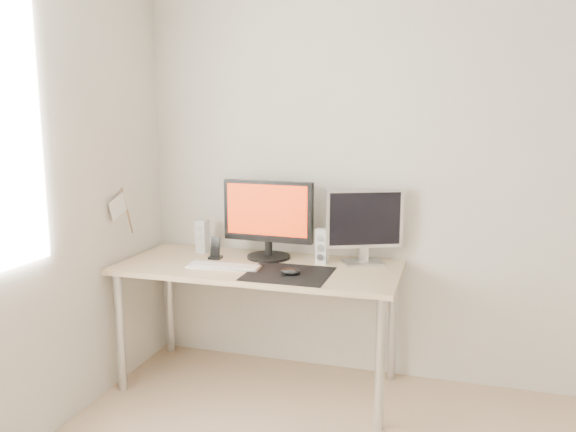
{
  "coord_description": "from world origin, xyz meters",
  "views": [
    {
      "loc": [
        0.12,
        -1.55,
        1.56
      ],
      "look_at": [
        -0.78,
        1.45,
        1.01
      ],
      "focal_mm": 35.0,
      "sensor_mm": 36.0,
      "label": 1
    }
  ],
  "objects_px": {
    "speaker_right": "(322,246)",
    "phone_dock": "(215,252)",
    "main_monitor": "(268,217)",
    "speaker_left": "(202,236)",
    "desk": "(259,278)",
    "keyboard": "(224,266)",
    "mouse": "(290,272)",
    "second_monitor": "(364,222)"
  },
  "relations": [
    {
      "from": "main_monitor",
      "to": "keyboard",
      "type": "relative_size",
      "value": 1.3
    },
    {
      "from": "mouse",
      "to": "speaker_right",
      "type": "distance_m",
      "value": 0.33
    },
    {
      "from": "desk",
      "to": "speaker_left",
      "type": "height_order",
      "value": "speaker_left"
    },
    {
      "from": "keyboard",
      "to": "speaker_left",
      "type": "bearing_deg",
      "value": 132.15
    },
    {
      "from": "mouse",
      "to": "desk",
      "type": "xyz_separation_m",
      "value": [
        -0.24,
        0.16,
        -0.1
      ]
    },
    {
      "from": "speaker_right",
      "to": "phone_dock",
      "type": "xyz_separation_m",
      "value": [
        -0.63,
        -0.07,
        -0.06
      ]
    },
    {
      "from": "speaker_left",
      "to": "main_monitor",
      "type": "bearing_deg",
      "value": -4.09
    },
    {
      "from": "desk",
      "to": "speaker_right",
      "type": "height_order",
      "value": "speaker_right"
    },
    {
      "from": "mouse",
      "to": "speaker_right",
      "type": "bearing_deg",
      "value": 71.24
    },
    {
      "from": "main_monitor",
      "to": "phone_dock",
      "type": "bearing_deg",
      "value": -161.51
    },
    {
      "from": "main_monitor",
      "to": "keyboard",
      "type": "distance_m",
      "value": 0.4
    },
    {
      "from": "second_monitor",
      "to": "desk",
      "type": "bearing_deg",
      "value": -160.21
    },
    {
      "from": "desk",
      "to": "speaker_left",
      "type": "distance_m",
      "value": 0.51
    },
    {
      "from": "mouse",
      "to": "phone_dock",
      "type": "relative_size",
      "value": 0.83
    },
    {
      "from": "speaker_right",
      "to": "mouse",
      "type": "bearing_deg",
      "value": -108.76
    },
    {
      "from": "speaker_left",
      "to": "phone_dock",
      "type": "xyz_separation_m",
      "value": [
        0.15,
        -0.13,
        -0.06
      ]
    },
    {
      "from": "mouse",
      "to": "keyboard",
      "type": "bearing_deg",
      "value": 172.15
    },
    {
      "from": "second_monitor",
      "to": "keyboard",
      "type": "distance_m",
      "value": 0.83
    },
    {
      "from": "speaker_left",
      "to": "phone_dock",
      "type": "bearing_deg",
      "value": -42.17
    },
    {
      "from": "speaker_left",
      "to": "speaker_right",
      "type": "relative_size",
      "value": 1.0
    },
    {
      "from": "desk",
      "to": "keyboard",
      "type": "bearing_deg",
      "value": -146.93
    },
    {
      "from": "second_monitor",
      "to": "speaker_left",
      "type": "height_order",
      "value": "second_monitor"
    },
    {
      "from": "desk",
      "to": "speaker_right",
      "type": "bearing_deg",
      "value": 21.73
    },
    {
      "from": "speaker_right",
      "to": "keyboard",
      "type": "distance_m",
      "value": 0.57
    },
    {
      "from": "speaker_right",
      "to": "keyboard",
      "type": "relative_size",
      "value": 0.48
    },
    {
      "from": "desk",
      "to": "speaker_right",
      "type": "relative_size",
      "value": 7.86
    },
    {
      "from": "speaker_right",
      "to": "phone_dock",
      "type": "height_order",
      "value": "speaker_right"
    },
    {
      "from": "mouse",
      "to": "main_monitor",
      "type": "distance_m",
      "value": 0.46
    },
    {
      "from": "main_monitor",
      "to": "keyboard",
      "type": "height_order",
      "value": "main_monitor"
    },
    {
      "from": "phone_dock",
      "to": "main_monitor",
      "type": "bearing_deg",
      "value": 18.49
    },
    {
      "from": "second_monitor",
      "to": "speaker_right",
      "type": "xyz_separation_m",
      "value": [
        -0.23,
        -0.07,
        -0.14
      ]
    },
    {
      "from": "speaker_right",
      "to": "keyboard",
      "type": "xyz_separation_m",
      "value": [
        -0.51,
        -0.24,
        -0.09
      ]
    },
    {
      "from": "main_monitor",
      "to": "speaker_right",
      "type": "height_order",
      "value": "main_monitor"
    },
    {
      "from": "phone_dock",
      "to": "speaker_right",
      "type": "bearing_deg",
      "value": 6.72
    },
    {
      "from": "mouse",
      "to": "speaker_left",
      "type": "distance_m",
      "value": 0.77
    },
    {
      "from": "main_monitor",
      "to": "speaker_left",
      "type": "xyz_separation_m",
      "value": [
        -0.44,
        0.03,
        -0.15
      ]
    },
    {
      "from": "speaker_left",
      "to": "keyboard",
      "type": "relative_size",
      "value": 0.48
    },
    {
      "from": "mouse",
      "to": "phone_dock",
      "type": "bearing_deg",
      "value": 157.05
    },
    {
      "from": "main_monitor",
      "to": "speaker_left",
      "type": "distance_m",
      "value": 0.47
    },
    {
      "from": "desk",
      "to": "speaker_left",
      "type": "bearing_deg",
      "value": 156.39
    },
    {
      "from": "speaker_left",
      "to": "second_monitor",
      "type": "bearing_deg",
      "value": 0.71
    },
    {
      "from": "speaker_left",
      "to": "mouse",
      "type": "bearing_deg",
      "value": -27.79
    }
  ]
}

